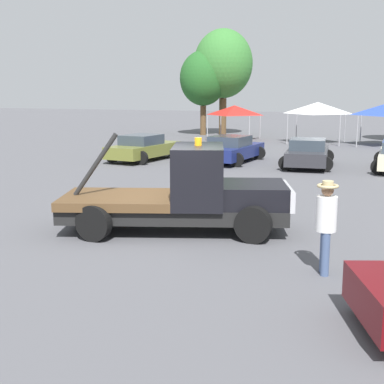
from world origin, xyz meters
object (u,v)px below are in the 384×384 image
object	(u,v)px
canopy_tent_red	(235,110)
parked_car_olive	(143,148)
canopy_tent_white	(318,108)
tow_truck	(188,195)
person_near_truck	(326,220)
tree_left	(203,78)
traffic_cone	(142,197)
parked_car_charcoal	(308,153)
parked_car_navy	(231,149)
tree_right	(223,64)

from	to	relation	value
canopy_tent_red	parked_car_olive	bearing A→B (deg)	-94.01
canopy_tent_white	canopy_tent_red	bearing A→B (deg)	175.19
tow_truck	canopy_tent_white	distance (m)	25.23
person_near_truck	canopy_tent_white	xyz separation A→B (m)	(-4.07, 27.26, 1.31)
canopy_tent_red	tree_left	world-z (taller)	tree_left
parked_car_olive	traffic_cone	distance (m)	11.07
canopy_tent_red	traffic_cone	world-z (taller)	canopy_tent_red
canopy_tent_white	parked_car_charcoal	bearing A→B (deg)	-83.78
parked_car_navy	parked_car_charcoal	size ratio (longest dim) A/B	1.03
person_near_truck	traffic_cone	world-z (taller)	person_near_truck
person_near_truck	canopy_tent_red	xyz separation A→B (m)	(-10.14, 27.77, 1.06)
tow_truck	tree_right	bearing A→B (deg)	87.58
parked_car_olive	parked_car_charcoal	world-z (taller)	same
canopy_tent_red	canopy_tent_white	size ratio (longest dim) A/B	0.91
parked_car_navy	canopy_tent_white	xyz separation A→B (m)	(2.54, 11.80, 1.75)
canopy_tent_white	tree_left	distance (m)	10.56
parked_car_charcoal	parked_car_olive	bearing A→B (deg)	88.43
tree_left	tree_right	world-z (taller)	tree_right
tow_truck	traffic_cone	xyz separation A→B (m)	(-2.54, 2.49, -0.68)
person_near_truck	tree_left	world-z (taller)	tree_left
parked_car_olive	traffic_cone	size ratio (longest dim) A/B	8.80
parked_car_olive	parked_car_navy	distance (m)	4.55
parked_car_olive	traffic_cone	bearing A→B (deg)	-147.00
parked_car_olive	canopy_tent_white	distance (m)	14.64
parked_car_navy	parked_car_olive	bearing A→B (deg)	107.23
tow_truck	parked_car_navy	world-z (taller)	tow_truck
tow_truck	parked_car_olive	distance (m)	14.46
canopy_tent_white	traffic_cone	xyz separation A→B (m)	(-2.16, -22.69, -2.14)
person_near_truck	parked_car_navy	bearing A→B (deg)	-80.41
parked_car_navy	tree_right	distance (m)	18.20
parked_car_navy	parked_car_charcoal	bearing A→B (deg)	-89.49
tow_truck	parked_car_charcoal	distance (m)	13.11
tow_truck	person_near_truck	size ratio (longest dim) A/B	3.29
person_near_truck	parked_car_navy	world-z (taller)	person_near_truck
canopy_tent_red	tree_right	distance (m)	5.93
parked_car_navy	parked_car_charcoal	xyz separation A→B (m)	(3.86, -0.32, -0.00)
person_near_truck	canopy_tent_red	size ratio (longest dim) A/B	0.58
parked_car_navy	traffic_cone	bearing A→B (deg)	-172.77
person_near_truck	parked_car_navy	xyz separation A→B (m)	(-6.62, 15.46, -0.44)
person_near_truck	tree_right	world-z (taller)	tree_right
tow_truck	person_near_truck	xyz separation A→B (m)	(3.70, -2.08, 0.15)
tree_right	canopy_tent_red	bearing A→B (deg)	-61.70
parked_car_navy	canopy_tent_red	bearing A→B (deg)	21.19
tow_truck	traffic_cone	distance (m)	3.62
tow_truck	canopy_tent_red	xyz separation A→B (m)	(-6.44, 25.69, 1.21)
parked_car_charcoal	traffic_cone	world-z (taller)	parked_car_charcoal
tree_right	traffic_cone	size ratio (longest dim) A/B	15.40
traffic_cone	canopy_tent_red	bearing A→B (deg)	99.56
parked_car_olive	tree_left	distance (m)	17.10
person_near_truck	tree_right	bearing A→B (deg)	-82.37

